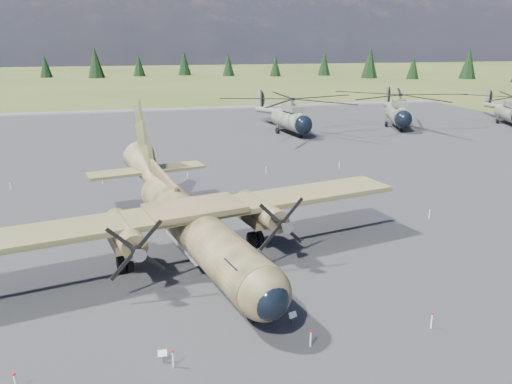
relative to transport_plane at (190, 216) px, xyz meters
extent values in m
plane|color=brown|center=(1.89, 2.40, -2.60)|extent=(500.00, 500.00, 0.00)
cube|color=#5A5B5F|center=(1.89, 12.40, -2.60)|extent=(120.00, 120.00, 0.04)
cylinder|color=#383B20|center=(0.31, -1.42, -0.43)|extent=(6.17, 17.12, 2.64)
sphere|color=#383B20|center=(2.11, -9.70, -0.43)|extent=(3.07, 3.07, 2.58)
sphere|color=black|center=(2.22, -10.21, -0.48)|extent=(2.26, 2.26, 1.90)
cube|color=black|center=(1.79, -8.23, 0.27)|extent=(2.16, 1.87, 0.52)
cone|color=#383B20|center=(-2.05, 9.43, 0.56)|extent=(3.90, 6.87, 3.96)
cube|color=#A0A2A5|center=(0.11, -0.50, -1.51)|extent=(2.95, 5.90, 0.47)
cube|color=#343E20|center=(0.21, -0.96, 0.65)|extent=(27.36, 8.92, 0.33)
cube|color=#383B20|center=(0.21, -0.96, 0.86)|extent=(6.24, 4.51, 0.33)
cylinder|color=#383B20|center=(-3.87, -2.14, 0.13)|extent=(2.42, 5.08, 1.41)
cube|color=#383B20|center=(-4.03, -1.40, -0.48)|extent=(2.06, 3.43, 0.75)
cone|color=gray|center=(-3.22, -5.13, 0.13)|extent=(0.88, 0.98, 0.72)
cylinder|color=black|center=(-4.03, -1.40, -2.08)|extent=(1.03, 1.19, 1.04)
cylinder|color=#383B20|center=(4.41, -0.34, 0.13)|extent=(2.42, 5.08, 1.41)
cube|color=#383B20|center=(4.25, 0.39, -0.48)|extent=(2.06, 3.43, 0.75)
cone|color=gray|center=(5.06, -3.33, 0.13)|extent=(0.88, 0.98, 0.72)
cylinder|color=black|center=(4.25, 0.39, -2.08)|extent=(1.03, 1.19, 1.04)
cube|color=#383B20|center=(-1.29, 5.94, 1.12)|extent=(1.77, 7.00, 1.58)
cube|color=#343E20|center=(-2.15, 9.89, 0.60)|extent=(9.27, 3.94, 0.21)
cylinder|color=gray|center=(1.87, -8.60, -1.40)|extent=(0.16, 0.16, 0.85)
cylinder|color=black|center=(1.87, -8.60, -2.08)|extent=(0.51, 0.93, 0.88)
cylinder|color=slate|center=(19.04, 38.68, -0.57)|extent=(3.75, 8.18, 2.74)
sphere|color=black|center=(19.56, 34.77, -0.63)|extent=(2.83, 2.83, 2.52)
sphere|color=slate|center=(18.52, 42.59, -0.57)|extent=(2.83, 2.83, 2.52)
cube|color=slate|center=(19.10, 38.25, 1.18)|extent=(2.31, 3.72, 0.82)
cylinder|color=gray|center=(19.10, 38.25, 2.00)|extent=(0.44, 0.44, 1.10)
cylinder|color=slate|center=(17.98, 46.66, -0.19)|extent=(2.14, 9.39, 1.57)
cube|color=slate|center=(17.44, 50.74, 1.18)|extent=(0.44, 1.55, 2.63)
cylinder|color=black|center=(17.82, 50.79, 1.18)|extent=(0.44, 2.83, 2.85)
cylinder|color=black|center=(19.48, 35.43, -2.16)|extent=(0.40, 0.78, 0.74)
cylinder|color=black|center=(17.40, 39.79, -2.16)|extent=(0.44, 0.91, 0.88)
cylinder|color=gray|center=(17.40, 39.79, -1.58)|extent=(0.17, 0.17, 1.59)
cylinder|color=black|center=(20.34, 40.18, -2.16)|extent=(0.44, 0.91, 0.88)
cylinder|color=gray|center=(20.34, 40.18, -1.58)|extent=(0.17, 0.17, 1.59)
cylinder|color=slate|center=(36.58, 39.60, -0.54)|extent=(5.28, 8.46, 2.78)
sphere|color=black|center=(35.24, 35.83, -0.60)|extent=(3.26, 3.26, 2.55)
sphere|color=slate|center=(37.91, 43.36, -0.54)|extent=(3.26, 3.26, 2.55)
cube|color=slate|center=(36.43, 39.18, 1.23)|extent=(2.96, 3.98, 0.83)
cylinder|color=gray|center=(36.43, 39.18, 2.06)|extent=(0.51, 0.51, 1.11)
cylinder|color=slate|center=(39.30, 47.29, -0.16)|extent=(4.04, 9.25, 1.59)
cube|color=slate|center=(40.69, 51.21, 1.23)|extent=(0.75, 1.55, 2.66)
cylinder|color=black|center=(41.05, 51.08, 1.23)|extent=(1.03, 2.74, 2.89)
cylinder|color=black|center=(35.46, 36.46, -2.15)|extent=(0.54, 0.82, 0.75)
cylinder|color=black|center=(35.61, 41.35, -2.15)|extent=(0.61, 0.95, 0.89)
cylinder|color=gray|center=(35.61, 41.35, -1.57)|extent=(0.20, 0.20, 1.61)
cylinder|color=black|center=(38.43, 40.35, -2.15)|extent=(0.61, 0.95, 0.89)
cylinder|color=gray|center=(38.43, 40.35, -1.57)|extent=(0.20, 0.20, 1.61)
cylinder|color=slate|center=(55.54, 38.31, -0.83)|extent=(4.55, 7.28, 2.39)
sphere|color=slate|center=(56.69, 41.55, -0.83)|extent=(2.81, 2.81, 2.20)
cube|color=slate|center=(55.41, 37.95, 0.70)|extent=(2.55, 3.43, 0.72)
cylinder|color=slate|center=(57.89, 44.93, -0.49)|extent=(3.48, 7.96, 1.37)
cube|color=slate|center=(59.08, 48.31, 0.70)|extent=(0.65, 1.33, 2.29)
cylinder|color=black|center=(59.40, 48.19, 0.70)|extent=(0.88, 2.36, 2.48)
cylinder|color=black|center=(54.71, 39.82, -2.22)|extent=(0.53, 0.82, 0.76)
cylinder|color=gray|center=(54.71, 39.82, -1.71)|extent=(0.17, 0.17, 1.39)
cube|color=gray|center=(-2.51, -10.62, -2.36)|extent=(0.07, 0.07, 0.48)
cube|color=white|center=(-2.51, -10.66, -2.13)|extent=(0.40, 0.20, 0.27)
cube|color=gray|center=(3.71, -9.08, -2.35)|extent=(0.09, 0.09, 0.49)
cube|color=white|center=(3.71, -9.12, -2.11)|extent=(0.43, 0.28, 0.28)
cylinder|color=white|center=(-8.11, -11.10, -2.20)|extent=(0.07, 0.07, 0.80)
cylinder|color=red|center=(-8.11, -11.10, -1.80)|extent=(0.12, 0.12, 0.10)
cylinder|color=white|center=(-2.11, -11.10, -2.20)|extent=(0.07, 0.07, 0.80)
cylinder|color=red|center=(-2.11, -11.10, -1.80)|extent=(0.12, 0.12, 0.10)
cylinder|color=white|center=(3.89, -11.10, -2.20)|extent=(0.07, 0.07, 0.80)
cylinder|color=red|center=(3.89, -11.10, -1.80)|extent=(0.12, 0.12, 0.10)
cylinder|color=white|center=(9.89, -11.10, -2.20)|extent=(0.07, 0.07, 0.80)
cylinder|color=red|center=(9.89, -11.10, -1.80)|extent=(0.12, 0.12, 0.10)
cylinder|color=white|center=(-14.11, 18.40, -2.20)|extent=(0.07, 0.07, 0.80)
cylinder|color=red|center=(-14.11, 18.40, -1.80)|extent=(0.12, 0.12, 0.10)
cylinder|color=white|center=(-6.11, 18.40, -2.20)|extent=(0.07, 0.07, 0.80)
cylinder|color=red|center=(-6.11, 18.40, -1.80)|extent=(0.12, 0.12, 0.10)
cylinder|color=white|center=(1.89, 18.40, -2.20)|extent=(0.07, 0.07, 0.80)
cylinder|color=red|center=(1.89, 18.40, -1.80)|extent=(0.12, 0.12, 0.10)
cylinder|color=white|center=(9.89, 18.40, -2.20)|extent=(0.07, 0.07, 0.80)
cylinder|color=red|center=(9.89, 18.40, -1.80)|extent=(0.12, 0.12, 0.10)
cylinder|color=white|center=(17.89, 18.40, -2.20)|extent=(0.07, 0.07, 0.80)
cylinder|color=red|center=(17.89, 18.40, -1.80)|extent=(0.12, 0.12, 0.10)
cylinder|color=white|center=(18.39, 2.40, -2.20)|extent=(0.07, 0.07, 0.80)
cylinder|color=red|center=(18.39, 2.40, -1.80)|extent=(0.12, 0.12, 0.10)
cone|color=black|center=(112.69, 126.95, 2.54)|extent=(5.76, 5.76, 10.28)
cone|color=black|center=(93.64, 131.00, 1.39)|extent=(4.47, 4.47, 7.98)
cone|color=black|center=(81.26, 139.40, 2.82)|extent=(6.07, 6.07, 10.84)
cone|color=black|center=(70.36, 155.80, 1.92)|extent=(5.06, 5.06, 9.03)
cone|color=black|center=(50.89, 155.98, 1.27)|extent=(4.33, 4.33, 7.73)
cone|color=black|center=(34.11, 162.00, 1.51)|extent=(4.60, 4.60, 8.21)
cone|color=black|center=(18.45, 171.11, 1.94)|extent=(5.08, 5.08, 9.07)
cone|color=black|center=(1.15, 168.97, 1.42)|extent=(4.50, 4.50, 8.04)
cone|color=black|center=(-14.03, 163.47, 2.73)|extent=(5.96, 5.96, 10.65)
cone|color=black|center=(-31.89, 169.96, 1.35)|extent=(4.42, 4.42, 7.89)
camera|label=1|loc=(-3.08, -29.01, 10.38)|focal=35.00mm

